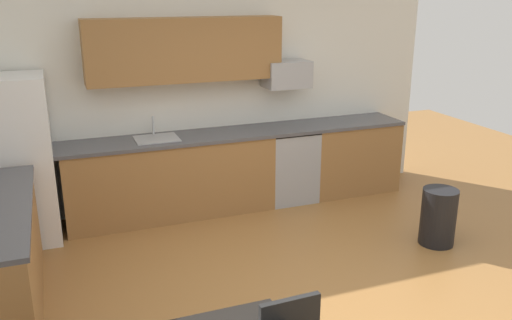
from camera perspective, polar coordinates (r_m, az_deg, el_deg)
name	(u,v)px	position (r m, az deg, el deg)	size (l,w,h in m)	color
ground_plane	(298,307)	(4.69, 4.52, -15.30)	(12.00, 12.00, 0.00)	#9E6B38
wall_back	(207,93)	(6.53, -5.20, 7.05)	(5.80, 0.10, 2.70)	silver
cabinet_run_back	(171,179)	(6.31, -9.01, -1.96)	(2.38, 0.60, 0.90)	olive
cabinet_run_back_right	(350,157)	(7.14, 9.94, 0.33)	(1.17, 0.60, 0.90)	olive
countertop_back	(216,135)	(6.30, -4.22, 2.66)	(4.80, 0.64, 0.04)	#4C4C51
upper_cabinets_back	(185,50)	(6.17, -7.51, 11.51)	(2.20, 0.34, 0.70)	olive
refrigerator	(14,161)	(6.01, -24.29, -0.13)	(0.76, 0.70, 1.74)	white
oven_range	(288,164)	(6.74, 3.44, -0.43)	(0.60, 0.60, 0.91)	#999BA0
microwave	(287,74)	(6.57, 3.26, 9.08)	(0.54, 0.36, 0.32)	#9EA0A5
sink_basin	(157,144)	(6.15, -10.45, 1.67)	(0.48, 0.40, 0.14)	#A5A8AD
sink_faucet	(153,127)	(6.28, -10.84, 3.49)	(0.02, 0.02, 0.24)	#B2B5BA
trash_bin	(438,217)	(5.89, 18.76, -5.72)	(0.36, 0.36, 0.60)	black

